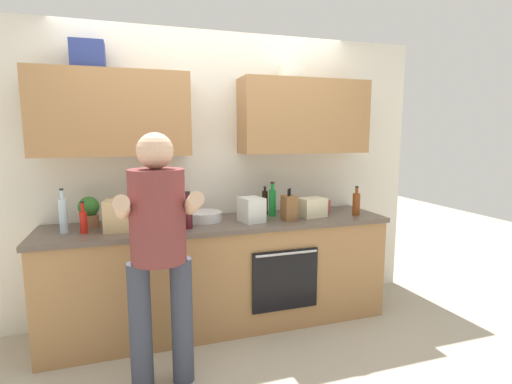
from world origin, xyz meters
The scene contains 19 objects.
ground_plane centered at (0.00, 0.00, 0.00)m, with size 12.00×12.00×0.00m, color #B2A893.
back_wall_unit centered at (0.00, 0.27, 1.50)m, with size 4.00×0.38×2.50m.
counter centered at (0.00, 0.00, 0.45)m, with size 2.84×0.67×0.90m.
person_standing centered at (-0.55, -0.69, 0.96)m, with size 0.49×0.45×1.63m.
bottle_hotsauce centered at (-1.04, -0.06, 0.99)m, with size 0.05×0.05×0.24m.
bottle_water centered at (-1.18, -0.01, 1.03)m, with size 0.06×0.06×0.33m.
bottle_vinegar centered at (1.21, -0.11, 1.00)m, with size 0.07×0.07×0.26m.
bottle_oil centered at (-0.58, -0.01, 1.01)m, with size 0.06×0.06×0.26m.
bottle_soda centered at (0.48, 0.07, 1.03)m, with size 0.06×0.06×0.31m.
bottle_wine centered at (-0.29, -0.15, 1.02)m, with size 0.07×0.07×0.29m.
bottle_soy centered at (0.44, 0.17, 1.01)m, with size 0.05×0.05×0.25m.
cup_ceramic centered at (1.02, 0.10, 0.95)m, with size 0.08×0.08×0.11m, color #BF4C47.
cup_stoneware centered at (-0.44, -0.19, 0.95)m, with size 0.08×0.08×0.10m, color slate.
mixing_bowl centered at (-0.13, 0.07, 0.94)m, with size 0.30×0.30×0.08m, color silver.
knife_block centered at (0.55, -0.13, 1.01)m, with size 0.10×0.14×0.27m.
potted_herb centered at (-1.02, 0.11, 1.03)m, with size 0.16×0.16×0.24m.
grocery_bag_bread centered at (-0.80, -0.06, 1.02)m, with size 0.19×0.20×0.23m, color tan.
grocery_bag_rice centered at (0.80, -0.06, 0.98)m, with size 0.22×0.15×0.17m, color beige.
grocery_bag_produce centered at (0.24, -0.08, 1.00)m, with size 0.17×0.20×0.20m, color silver.
Camera 1 is at (-0.70, -3.09, 1.62)m, focal length 27.28 mm.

